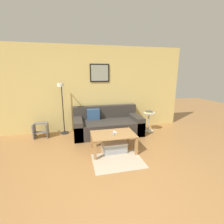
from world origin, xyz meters
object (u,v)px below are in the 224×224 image
cell_phone (115,132)px  side_table (149,120)px  coffee_table (113,137)px  floor_lamp (62,103)px  step_stool (41,130)px  book_stack (149,112)px  remote_control (114,134)px  couch (107,125)px  storage_bin (114,146)px

cell_phone → side_table: bearing=32.2°
coffee_table → side_table: side_table is taller
floor_lamp → step_stool: size_ratio=3.75×
book_stack → remote_control: 1.77m
couch → storage_bin: bearing=-94.0°
couch → side_table: couch is taller
remote_control → step_stool: size_ratio=0.37×
coffee_table → remote_control: (0.00, -0.04, 0.08)m
coffee_table → side_table: bearing=37.0°
book_stack → step_stool: 3.18m
coffee_table → side_table: 1.74m
side_table → step_stool: size_ratio=1.47×
coffee_table → cell_phone: size_ratio=7.03×
couch → storage_bin: (-0.08, -1.11, -0.15)m
storage_bin → book_stack: 1.77m
storage_bin → side_table: side_table is taller
book_stack → storage_bin: bearing=-142.8°
side_table → cell_phone: 1.64m
floor_lamp → couch: bearing=-7.3°
book_stack → floor_lamp: bearing=174.4°
remote_control → step_stool: bearing=159.7°
side_table → storage_bin: bearing=-143.4°
floor_lamp → book_stack: floor_lamp is taller
coffee_table → storage_bin: coffee_table is taller
couch → remote_control: (-0.10, -1.19, 0.17)m
coffee_table → storage_bin: size_ratio=1.77×
coffee_table → step_stool: coffee_table is taller
couch → step_stool: 1.87m
couch → storage_bin: 1.13m
coffee_table → cell_phone: cell_phone is taller
remote_control → cell_phone: 0.15m
book_stack → step_stool: bearing=175.8°
couch → coffee_table: couch is taller
couch → coffee_table: (-0.10, -1.14, 0.09)m
book_stack → step_stool: (-3.14, 0.23, -0.40)m
storage_bin → cell_phone: cell_phone is taller
couch → side_table: 1.29m
coffee_table → floor_lamp: 1.83m
storage_bin → floor_lamp: floor_lamp is taller
coffee_table → side_table: (1.39, 1.04, -0.00)m
couch → book_stack: couch is taller
coffee_table → book_stack: size_ratio=4.34×
side_table → step_stool: side_table is taller
side_table → couch: bearing=175.5°
storage_bin → side_table: size_ratio=0.95×
side_table → book_stack: size_ratio=2.60×
side_table → cell_phone: (-1.33, -0.95, 0.08)m
side_table → remote_control: bearing=-141.9°
storage_bin → couch: bearing=86.0°
coffee_table → side_table: size_ratio=1.67×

